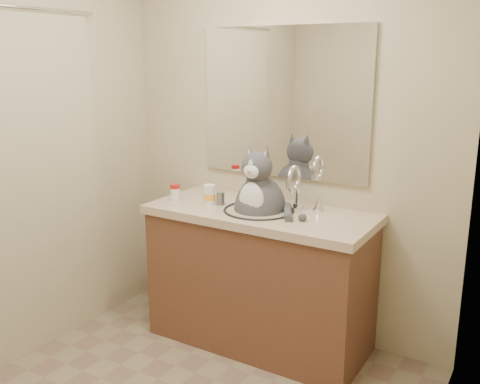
{
  "coord_description": "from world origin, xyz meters",
  "views": [
    {
      "loc": [
        1.45,
        -1.67,
        1.72
      ],
      "look_at": [
        0.05,
        0.65,
        1.03
      ],
      "focal_mm": 40.0,
      "sensor_mm": 36.0,
      "label": 1
    }
  ],
  "objects_px": {
    "cat": "(259,204)",
    "pill_bottle_orange": "(210,195)",
    "pill_bottle_redcap": "(175,193)",
    "grey_canister": "(220,199)"
  },
  "relations": [
    {
      "from": "pill_bottle_redcap",
      "to": "grey_canister",
      "type": "height_order",
      "value": "pill_bottle_redcap"
    },
    {
      "from": "cat",
      "to": "pill_bottle_redcap",
      "type": "distance_m",
      "value": 0.55
    },
    {
      "from": "cat",
      "to": "grey_canister",
      "type": "xyz_separation_m",
      "value": [
        -0.25,
        -0.03,
        0.01
      ]
    },
    {
      "from": "cat",
      "to": "pill_bottle_orange",
      "type": "distance_m",
      "value": 0.32
    },
    {
      "from": "pill_bottle_redcap",
      "to": "cat",
      "type": "bearing_deg",
      "value": 10.25
    },
    {
      "from": "cat",
      "to": "pill_bottle_redcap",
      "type": "height_order",
      "value": "cat"
    },
    {
      "from": "cat",
      "to": "pill_bottle_orange",
      "type": "height_order",
      "value": "cat"
    },
    {
      "from": "grey_canister",
      "to": "pill_bottle_redcap",
      "type": "bearing_deg",
      "value": -167.03
    },
    {
      "from": "cat",
      "to": "pill_bottle_orange",
      "type": "relative_size",
      "value": 4.85
    },
    {
      "from": "cat",
      "to": "pill_bottle_redcap",
      "type": "relative_size",
      "value": 5.68
    }
  ]
}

